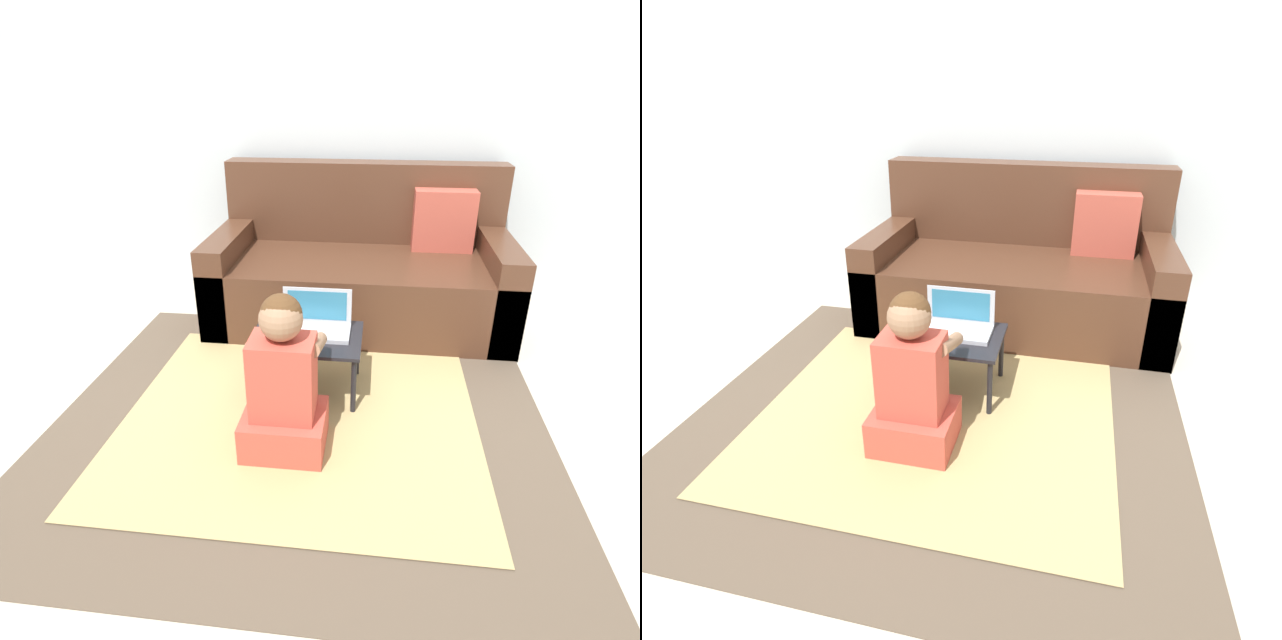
% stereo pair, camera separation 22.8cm
% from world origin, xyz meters
% --- Properties ---
extents(ground_plane, '(16.00, 16.00, 0.00)m').
position_xyz_m(ground_plane, '(0.00, 0.00, 0.00)').
color(ground_plane, beige).
extents(wall_back, '(9.00, 0.06, 2.50)m').
position_xyz_m(wall_back, '(0.00, 1.44, 1.25)').
color(wall_back, silver).
rests_on(wall_back, ground_plane).
extents(area_rug, '(2.11, 1.92, 0.01)m').
position_xyz_m(area_rug, '(-0.11, -0.13, 0.00)').
color(area_rug, brown).
rests_on(area_rug, ground_plane).
extents(couch, '(1.72, 0.90, 0.89)m').
position_xyz_m(couch, '(0.10, 0.97, 0.30)').
color(couch, '#4C2D1E').
rests_on(couch, ground_plane).
extents(laptop_desk, '(0.50, 0.37, 0.29)m').
position_xyz_m(laptop_desk, '(-0.11, 0.08, 0.26)').
color(laptop_desk, black).
rests_on(laptop_desk, ground_plane).
extents(laptop, '(0.32, 0.18, 0.19)m').
position_xyz_m(laptop, '(-0.08, 0.12, 0.32)').
color(laptop, '#B7BCC6').
rests_on(laptop, laptop_desk).
extents(computer_mouse, '(0.08, 0.10, 0.04)m').
position_xyz_m(computer_mouse, '(-0.29, 0.04, 0.31)').
color(computer_mouse, '#234CB2').
rests_on(computer_mouse, laptop_desk).
extents(person_seated, '(0.32, 0.41, 0.66)m').
position_xyz_m(person_seated, '(-0.14, -0.34, 0.29)').
color(person_seated, '#CC4C3D').
rests_on(person_seated, ground_plane).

